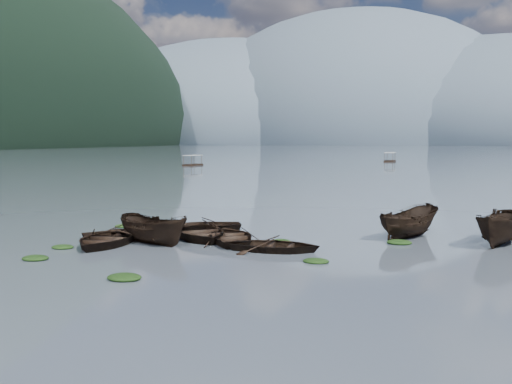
% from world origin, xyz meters
% --- Properties ---
extents(ground_plane, '(2400.00, 2400.00, 0.00)m').
position_xyz_m(ground_plane, '(0.00, 0.00, 0.00)').
color(ground_plane, '#4A525D').
extents(haze_mtn_a, '(520.00, 520.00, 280.00)m').
position_xyz_m(haze_mtn_a, '(-260.00, 900.00, 0.00)').
color(haze_mtn_a, '#475666').
rests_on(haze_mtn_a, ground).
extents(haze_mtn_b, '(520.00, 520.00, 340.00)m').
position_xyz_m(haze_mtn_b, '(-60.00, 900.00, 0.00)').
color(haze_mtn_b, '#475666').
rests_on(haze_mtn_b, ground).
extents(haze_mtn_c, '(520.00, 520.00, 260.00)m').
position_xyz_m(haze_mtn_c, '(140.00, 900.00, 0.00)').
color(haze_mtn_c, '#475666').
rests_on(haze_mtn_c, ground).
extents(rowboat_0, '(3.59, 4.91, 0.99)m').
position_xyz_m(rowboat_0, '(-5.46, 4.18, 0.00)').
color(rowboat_0, black).
rests_on(rowboat_0, ground).
extents(rowboat_1, '(4.91, 4.73, 0.83)m').
position_xyz_m(rowboat_1, '(-5.61, 6.17, 0.00)').
color(rowboat_1, black).
rests_on(rowboat_1, ground).
extents(rowboat_2, '(4.76, 3.50, 1.73)m').
position_xyz_m(rowboat_2, '(-3.34, 4.99, 0.00)').
color(rowboat_2, black).
rests_on(rowboat_2, ground).
extents(rowboat_3, '(4.75, 5.35, 0.92)m').
position_xyz_m(rowboat_3, '(0.09, 6.55, 0.00)').
color(rowboat_3, black).
rests_on(rowboat_3, ground).
extents(rowboat_4, '(4.20, 3.05, 0.85)m').
position_xyz_m(rowboat_4, '(2.74, 4.71, 0.00)').
color(rowboat_4, black).
rests_on(rowboat_4, ground).
extents(rowboat_5, '(3.61, 5.22, 1.89)m').
position_xyz_m(rowboat_5, '(13.01, 8.92, 0.00)').
color(rowboat_5, black).
rests_on(rowboat_5, ground).
extents(rowboat_6, '(5.87, 6.24, 1.05)m').
position_xyz_m(rowboat_6, '(-1.73, 6.99, 0.00)').
color(rowboat_6, black).
rests_on(rowboat_6, ground).
extents(rowboat_7, '(5.02, 4.35, 0.87)m').
position_xyz_m(rowboat_7, '(-2.50, 9.77, 0.00)').
color(rowboat_7, black).
rests_on(rowboat_7, ground).
extents(rowboat_8, '(3.94, 4.95, 1.82)m').
position_xyz_m(rowboat_8, '(8.70, 9.97, 0.00)').
color(rowboat_8, black).
rests_on(rowboat_8, ground).
extents(weed_clump_0, '(1.15, 0.94, 0.25)m').
position_xyz_m(weed_clump_0, '(-6.66, 0.35, 0.00)').
color(weed_clump_0, black).
rests_on(weed_clump_0, ground).
extents(weed_clump_1, '(1.05, 0.84, 0.23)m').
position_xyz_m(weed_clump_1, '(-7.01, 2.90, 0.00)').
color(weed_clump_1, black).
rests_on(weed_clump_1, ground).
extents(weed_clump_2, '(1.28, 1.02, 0.28)m').
position_xyz_m(weed_clump_2, '(-1.41, -1.88, 0.00)').
color(weed_clump_2, black).
rests_on(weed_clump_2, ground).
extents(weed_clump_3, '(0.91, 0.77, 0.20)m').
position_xyz_m(weed_clump_3, '(2.54, 7.05, 0.00)').
color(weed_clump_3, black).
rests_on(weed_clump_3, ground).
extents(weed_clump_4, '(1.09, 0.86, 0.23)m').
position_xyz_m(weed_clump_4, '(4.89, 2.73, 0.00)').
color(weed_clump_4, black).
rests_on(weed_clump_4, ground).
extents(weed_clump_5, '(1.15, 0.93, 0.24)m').
position_xyz_m(weed_clump_5, '(-7.28, 9.57, 0.00)').
color(weed_clump_5, black).
rests_on(weed_clump_5, ground).
extents(weed_clump_6, '(0.92, 0.77, 0.19)m').
position_xyz_m(weed_clump_6, '(-1.61, 9.66, 0.00)').
color(weed_clump_6, black).
rests_on(weed_clump_6, ground).
extents(weed_clump_7, '(1.22, 0.98, 0.27)m').
position_xyz_m(weed_clump_7, '(8.22, 7.94, 0.00)').
color(weed_clump_7, black).
rests_on(weed_clump_7, ground).
extents(pontoon_left, '(2.77, 5.48, 2.02)m').
position_xyz_m(pontoon_left, '(-32.61, 88.74, 0.00)').
color(pontoon_left, black).
rests_on(pontoon_left, ground).
extents(pontoon_centre, '(2.85, 5.77, 2.14)m').
position_xyz_m(pontoon_centre, '(5.84, 120.52, 0.00)').
color(pontoon_centre, black).
rests_on(pontoon_centre, ground).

